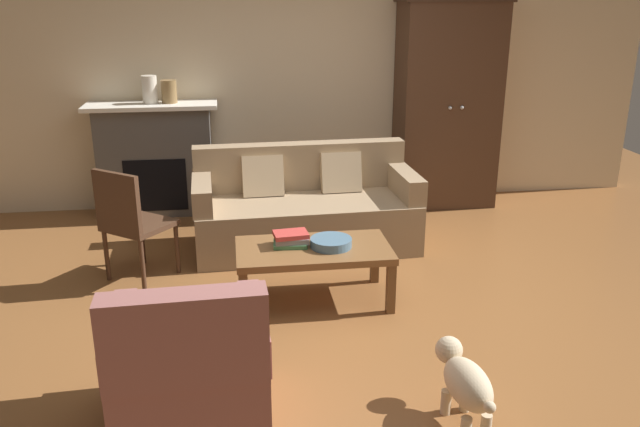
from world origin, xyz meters
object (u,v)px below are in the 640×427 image
Objects in this scene: fruit_bowl at (331,243)px; armchair_near_left at (190,372)px; side_chair_wooden at (130,218)px; dog at (465,381)px; fireplace at (156,158)px; book_stack at (291,239)px; couch at (305,211)px; coffee_table at (313,254)px; mantel_vase_cream at (150,90)px; armoire at (447,104)px; mantel_vase_bronze at (169,92)px.

fruit_bowl is 0.34× the size of armchair_near_left.
side_chair_wooden reaches higher than dog.
book_stack is (1.15, -2.14, -0.10)m from fireplace.
book_stack is 0.30× the size of armchair_near_left.
armchair_near_left is (-0.87, -2.46, -0.00)m from couch.
coffee_table is 4.16× the size of mantel_vase_cream.
dog is at bearing -46.85° from side_chair_wooden.
armoire reaches higher than coffee_table.
fruit_bowl reaches higher than coffee_table.
book_stack is 1.75m from dog.
mantel_vase_cream is (-1.43, 2.18, 0.80)m from fruit_bowl.
couch is 2.21× the size of armchair_near_left.
coffee_table is 3.70× the size of fruit_bowl.
mantel_vase_cream is (0.00, -0.02, 0.68)m from fireplace.
book_stack is 1.19× the size of mantel_vase_bronze.
coffee_table is at bearing -127.94° from armoire.
armoire is 2.39× the size of armchair_near_left.
fruit_bowl is (0.13, -0.01, 0.09)m from coffee_table.
armchair_near_left is at bearing -74.30° from side_chair_wooden.
side_chair_wooden is (-1.34, 0.54, 0.15)m from coffee_table.
mantel_vase_cream is at bearing 123.15° from fruit_bowl.
fireplace is at bearing 120.68° from coffee_table.
dog is (-1.06, -3.63, -0.81)m from armoire.
book_stack is at bearing -22.67° from side_chair_wooden.
mantel_vase_bronze reaches higher than dog.
fireplace is 0.60× the size of armoire.
armoire is 2.78m from mantel_vase_bronze.
mantel_vase_cream is 1.21× the size of mantel_vase_bronze.
dog is (0.52, -2.63, -0.07)m from couch.
armoire is 3.86m from dog.
book_stack is 2.54m from mantel_vase_cream.
armchair_near_left is (-0.65, -1.39, -0.16)m from book_stack.
coffee_table is 4.23× the size of book_stack.
mantel_vase_cream is at bearing 180.00° from mantel_vase_bronze.
side_chair_wooden is (-2.98, -1.57, -0.55)m from armoire.
armoire is (2.95, -0.08, 0.49)m from fireplace.
couch is 1.53m from side_chair_wooden.
fireplace reaches higher than couch.
book_stack is at bearing -61.86° from fireplace.
fruit_bowl reaches higher than dog.
mantel_vase_cream reaches higher than coffee_table.
mantel_vase_cream is at bearing 120.88° from coffee_table.
armchair_near_left is 1.41m from dog.
armchair_near_left is (-0.93, -1.33, -0.14)m from fruit_bowl.
couch is at bearing 86.52° from coffee_table.
couch is at bearing -37.68° from mantel_vase_cream.
mantel_vase_bronze is at bearing 82.51° from side_chair_wooden.
fireplace is at bearing 117.07° from dog.
fruit_bowl is 1.56m from side_chair_wooden.
dog is (0.59, -1.51, -0.12)m from coffee_table.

